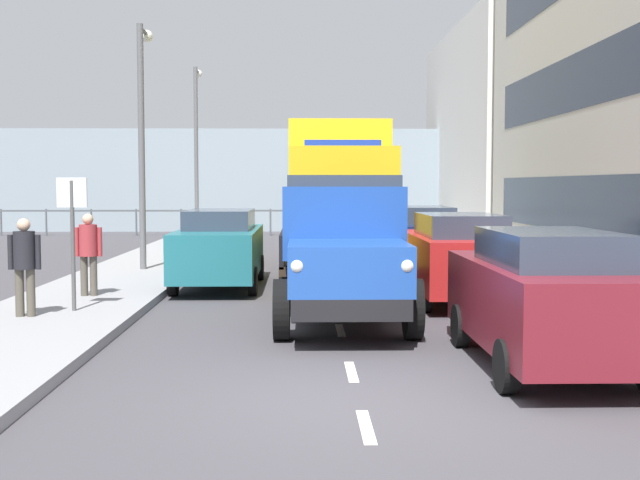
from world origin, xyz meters
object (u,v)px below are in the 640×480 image
car_red_kerbside_1 (458,256)px  pedestrian_strolling (24,259)px  lorry_cargo_yellow (337,192)px  car_navy_kerbside_2 (418,238)px  car_maroon_kerbside_near (545,296)px  car_teal_oppositeside_0 (220,247)px  pedestrian_couple_b (88,248)px  street_sign (72,220)px  lamp_post_promenade (142,123)px  truck_vintage_blue (343,253)px  lamp_post_far (197,137)px

car_red_kerbside_1 → pedestrian_strolling: pedestrian_strolling is taller
lorry_cargo_yellow → pedestrian_strolling: lorry_cargo_yellow is taller
car_red_kerbside_1 → car_navy_kerbside_2: (0.00, -5.37, 0.00)m
car_maroon_kerbside_near → car_teal_oppositeside_0: 9.50m
car_navy_kerbside_2 → pedestrian_couple_b: (7.12, 5.43, 0.18)m
car_red_kerbside_1 → street_sign: 7.20m
car_navy_kerbside_2 → street_sign: 10.07m
pedestrian_strolling → street_sign: 1.05m
pedestrian_couple_b → lamp_post_promenade: lamp_post_promenade is taller
car_navy_kerbside_2 → car_teal_oppositeside_0: same height
car_teal_oppositeside_0 → pedestrian_strolling: (2.65, 4.95, 0.18)m
lamp_post_promenade → truck_vintage_blue: bearing=121.4°
car_teal_oppositeside_0 → car_maroon_kerbside_near: bearing=120.7°
pedestrian_couple_b → street_sign: (-0.23, 1.88, 0.61)m
car_teal_oppositeside_0 → car_red_kerbside_1: bearing=153.6°
street_sign → car_navy_kerbside_2: bearing=-133.3°
truck_vintage_blue → car_red_kerbside_1: truck_vintage_blue is taller
pedestrian_strolling → lamp_post_promenade: lamp_post_promenade is taller
pedestrian_strolling → lamp_post_far: 20.27m
lamp_post_promenade → street_sign: lamp_post_promenade is taller
car_maroon_kerbside_near → street_sign: size_ratio=1.86×
car_teal_oppositeside_0 → pedestrian_strolling: bearing=61.8°
pedestrian_couple_b → pedestrian_strolling: bearing=81.2°
car_red_kerbside_1 → car_teal_oppositeside_0: bearing=-26.4°
car_navy_kerbside_2 → lorry_cargo_yellow: bearing=-13.2°
lorry_cargo_yellow → car_teal_oppositeside_0: lorry_cargo_yellow is taller
car_teal_oppositeside_0 → pedestrian_couple_b: bearing=47.5°
car_red_kerbside_1 → lamp_post_promenade: (7.04, -5.12, 2.93)m
car_red_kerbside_1 → car_teal_oppositeside_0: 5.42m
car_red_kerbside_1 → street_sign: bearing=15.7°
lamp_post_far → lamp_post_promenade: bearing=91.0°
lorry_cargo_yellow → car_navy_kerbside_2: size_ratio=1.92×
car_navy_kerbside_2 → car_teal_oppositeside_0: 5.68m
car_red_kerbside_1 → car_teal_oppositeside_0: (4.85, -2.41, 0.00)m
car_teal_oppositeside_0 → pedestrian_couple_b: size_ratio=2.89×
car_maroon_kerbside_near → car_red_kerbside_1: same height
pedestrian_strolling → pedestrian_couple_b: bearing=-98.8°
pedestrian_strolling → street_sign: size_ratio=0.71×
car_maroon_kerbside_near → lamp_post_far: size_ratio=0.61×
lorry_cargo_yellow → lamp_post_far: (5.16, -11.63, 2.12)m
car_maroon_kerbside_near → pedestrian_couple_b: 9.12m
lorry_cargo_yellow → lamp_post_far: bearing=-66.1°
truck_vintage_blue → car_teal_oppositeside_0: bearing=-63.4°
lorry_cargo_yellow → car_teal_oppositeside_0: size_ratio=1.80×
car_red_kerbside_1 → car_teal_oppositeside_0: same height
car_red_kerbside_1 → truck_vintage_blue: bearing=47.4°
lorry_cargo_yellow → car_navy_kerbside_2: lorry_cargo_yellow is taller
pedestrian_couple_b → truck_vintage_blue: bearing=152.2°
car_navy_kerbside_2 → car_teal_oppositeside_0: bearing=31.4°
car_navy_kerbside_2 → lamp_post_far: (7.25, -12.12, 3.29)m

